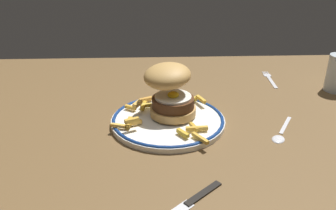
{
  "coord_description": "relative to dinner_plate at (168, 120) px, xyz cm",
  "views": [
    {
      "loc": [
        -4.22,
        -64.85,
        35.96
      ],
      "look_at": [
        -1.21,
        2.27,
        4.6
      ],
      "focal_mm": 35.49,
      "sensor_mm": 36.0,
      "label": 1
    }
  ],
  "objects": [
    {
      "name": "ground_plane",
      "position": [
        1.21,
        -2.27,
        -2.84
      ],
      "size": [
        128.22,
        108.41,
        4.0
      ],
      "primitive_type": "cube",
      "color": "brown"
    },
    {
      "name": "dinner_plate",
      "position": [
        0.0,
        0.0,
        0.0
      ],
      "size": [
        25.89,
        25.89,
        1.6
      ],
      "color": "white",
      "rests_on": "ground_plane"
    },
    {
      "name": "burger",
      "position": [
        0.36,
        2.42,
        6.62
      ],
      "size": [
        15.49,
        15.52,
        11.85
      ],
      "color": "tan",
      "rests_on": "dinner_plate"
    },
    {
      "name": "fries_pile",
      "position": [
        -1.86,
        -0.06,
        1.47
      ],
      "size": [
        22.09,
        22.62,
        2.9
      ],
      "color": "gold",
      "rests_on": "dinner_plate"
    },
    {
      "name": "fork",
      "position": [
        32.57,
        27.16,
        -0.66
      ],
      "size": [
        2.56,
        14.46,
        0.36
      ],
      "color": "silver",
      "rests_on": "ground_plane"
    },
    {
      "name": "knife",
      "position": [
        1.96,
        -26.99,
        -0.58
      ],
      "size": [
        14.63,
        12.87,
        0.7
      ],
      "color": "black",
      "rests_on": "ground_plane"
    },
    {
      "name": "spoon",
      "position": [
        23.58,
        -7.05,
        -0.48
      ],
      "size": [
        8.58,
        12.13,
        0.9
      ],
      "color": "silver",
      "rests_on": "ground_plane"
    }
  ]
}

